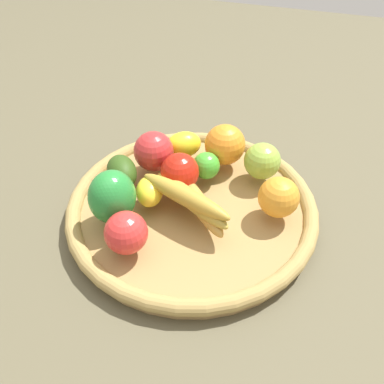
# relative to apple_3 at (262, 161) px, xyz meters

# --- Properties ---
(ground_plane) EXTENTS (2.40, 2.40, 0.00)m
(ground_plane) POSITION_rel_apple_3_xyz_m (0.11, -0.11, -0.07)
(ground_plane) COLOR brown
(ground_plane) RESTS_ON ground
(basket) EXTENTS (0.46, 0.46, 0.04)m
(basket) POSITION_rel_apple_3_xyz_m (0.11, -0.11, -0.05)
(basket) COLOR #9D7B48
(basket) RESTS_ON ground_plane
(apple_3) EXTENTS (0.10, 0.10, 0.07)m
(apple_3) POSITION_rel_apple_3_xyz_m (0.00, 0.00, 0.00)
(apple_3) COLOR #8CB13F
(apple_3) RESTS_ON basket
(apple_0) EXTENTS (0.11, 0.11, 0.08)m
(apple_0) POSITION_rel_apple_3_xyz_m (0.04, -0.20, 0.00)
(apple_0) COLOR red
(apple_0) RESTS_ON basket
(banana_bunch) EXTENTS (0.16, 0.18, 0.06)m
(banana_bunch) POSITION_rel_apple_3_xyz_m (0.14, -0.10, -0.00)
(banana_bunch) COLOR #B98839
(banana_bunch) RESTS_ON basket
(lime_0) EXTENTS (0.06, 0.06, 0.05)m
(lime_0) POSITION_rel_apple_3_xyz_m (0.03, -0.10, -0.01)
(lime_0) COLOR green
(lime_0) RESTS_ON basket
(bell_pepper) EXTENTS (0.10, 0.10, 0.10)m
(bell_pepper) POSITION_rel_apple_3_xyz_m (0.19, -0.22, 0.01)
(bell_pepper) COLOR #268234
(bell_pepper) RESTS_ON basket
(orange_0) EXTENTS (0.10, 0.10, 0.08)m
(orange_0) POSITION_rel_apple_3_xyz_m (-0.02, -0.08, 0.01)
(orange_0) COLOR orange
(orange_0) RESTS_ON basket
(apple_2) EXTENTS (0.07, 0.07, 0.07)m
(apple_2) POSITION_rel_apple_3_xyz_m (0.08, -0.14, 0.00)
(apple_2) COLOR red
(apple_2) RESTS_ON basket
(apple_1) EXTENTS (0.08, 0.08, 0.07)m
(apple_1) POSITION_rel_apple_3_xyz_m (0.24, -0.17, -0.00)
(apple_1) COLOR red
(apple_1) RESTS_ON basket
(avocado) EXTENTS (0.10, 0.09, 0.05)m
(avocado) POSITION_rel_apple_3_xyz_m (0.10, -0.24, -0.01)
(avocado) COLOR #2D4B16
(avocado) RESTS_ON basket
(orange_1) EXTENTS (0.09, 0.09, 0.07)m
(orange_1) POSITION_rel_apple_3_xyz_m (0.09, 0.04, 0.00)
(orange_1) COLOR orange
(orange_1) RESTS_ON basket
(lemon_0) EXTENTS (0.08, 0.07, 0.05)m
(lemon_0) POSITION_rel_apple_3_xyz_m (0.13, -0.18, -0.01)
(lemon_0) COLOR yellow
(lemon_0) RESTS_ON basket
(lemon_1) EXTENTS (0.08, 0.09, 0.05)m
(lemon_1) POSITION_rel_apple_3_xyz_m (-0.02, -0.16, -0.01)
(lemon_1) COLOR yellow
(lemon_1) RESTS_ON basket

